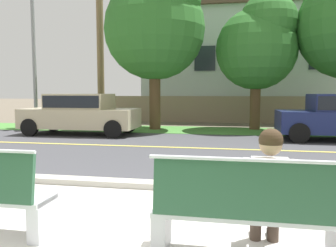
# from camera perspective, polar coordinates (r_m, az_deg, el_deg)

# --- Properties ---
(ground_plane) EXTENTS (140.00, 140.00, 0.00)m
(ground_plane) POSITION_cam_1_polar(r_m,az_deg,el_deg) (11.13, 3.76, -2.92)
(ground_plane) COLOR #665B4C
(sidewalk_pavement) EXTENTS (44.00, 3.60, 0.01)m
(sidewalk_pavement) POSITION_cam_1_polar(r_m,az_deg,el_deg) (3.92, -10.56, -18.50)
(sidewalk_pavement) COLOR beige
(sidewalk_pavement) RESTS_ON ground_plane
(curb_edge) EXTENTS (44.00, 0.30, 0.11)m
(curb_edge) POSITION_cam_1_polar(r_m,az_deg,el_deg) (5.66, -3.29, -10.38)
(curb_edge) COLOR #ADA89E
(curb_edge) RESTS_ON ground_plane
(street_asphalt) EXTENTS (52.00, 8.00, 0.01)m
(street_asphalt) POSITION_cam_1_polar(r_m,az_deg,el_deg) (9.66, 2.68, -4.14)
(street_asphalt) COLOR #424247
(street_asphalt) RESTS_ON ground_plane
(road_centre_line) EXTENTS (48.00, 0.14, 0.01)m
(road_centre_line) POSITION_cam_1_polar(r_m,az_deg,el_deg) (9.66, 2.68, -4.11)
(road_centre_line) COLOR #E0CC4C
(road_centre_line) RESTS_ON ground_plane
(far_verge_grass) EXTENTS (48.00, 2.80, 0.02)m
(far_verge_grass) POSITION_cam_1_polar(r_m,az_deg,el_deg) (14.20, 5.28, -1.13)
(far_verge_grass) COLOR #478438
(far_verge_grass) RESTS_ON ground_plane
(bench_right) EXTENTS (1.80, 0.48, 1.01)m
(bench_right) POSITION_cam_1_polar(r_m,az_deg,el_deg) (3.33, 13.30, -14.63)
(bench_right) COLOR silver
(bench_right) RESTS_ON ground_plane
(seated_person_white) EXTENTS (0.52, 0.68, 1.25)m
(seated_person_white) POSITION_cam_1_polar(r_m,az_deg,el_deg) (3.44, 16.70, -10.20)
(seated_person_white) COLOR #47382D
(seated_person_white) RESTS_ON ground_plane
(car_beige_near) EXTENTS (4.30, 1.86, 1.54)m
(car_beige_near) POSITION_cam_1_polar(r_m,az_deg,el_deg) (13.12, -14.67, 1.91)
(car_beige_near) COLOR #C6B793
(car_beige_near) RESTS_ON ground_plane
(streetlamp) EXTENTS (0.24, 2.10, 7.42)m
(streetlamp) POSITION_cam_1_polar(r_m,az_deg,el_deg) (16.51, -21.56, 14.10)
(streetlamp) COLOR gray
(streetlamp) RESTS_ON ground_plane
(shade_tree_far_left) EXTENTS (4.25, 4.25, 7.01)m
(shade_tree_far_left) POSITION_cam_1_polar(r_m,az_deg,el_deg) (14.63, -1.83, 16.99)
(shade_tree_far_left) COLOR brown
(shade_tree_far_left) RESTS_ON ground_plane
(shade_tree_left) EXTENTS (3.41, 3.41, 5.63)m
(shade_tree_left) POSITION_cam_1_polar(r_m,az_deg,el_deg) (14.94, 15.26, 13.05)
(shade_tree_left) COLOR brown
(shade_tree_left) RESTS_ON ground_plane
(garden_wall) EXTENTS (13.00, 0.36, 1.40)m
(garden_wall) POSITION_cam_1_polar(r_m,az_deg,el_deg) (18.06, 8.14, 2.40)
(garden_wall) COLOR gray
(garden_wall) RESTS_ON ground_plane
(house_across_street) EXTENTS (13.79, 6.91, 6.76)m
(house_across_street) POSITION_cam_1_polar(r_m,az_deg,el_deg) (21.35, 14.80, 10.04)
(house_across_street) COLOR #B7BCC1
(house_across_street) RESTS_ON ground_plane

